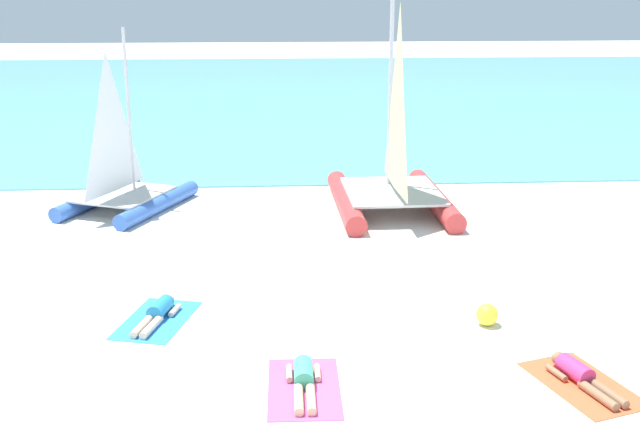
{
  "coord_description": "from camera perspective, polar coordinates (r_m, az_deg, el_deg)",
  "views": [
    {
      "loc": [
        -0.97,
        -10.35,
        5.98
      ],
      "look_at": [
        0.0,
        5.64,
        1.2
      ],
      "focal_mm": 43.96,
      "sensor_mm": 36.0,
      "label": 1
    }
  ],
  "objects": [
    {
      "name": "sunbather_rightmost",
      "position": [
        12.98,
        18.43,
        -11.11
      ],
      "size": [
        0.84,
        1.54,
        0.3
      ],
      "rotation": [
        0.0,
        0.0,
        0.31
      ],
      "color": "#D83372",
      "rests_on": "towel_rightmost"
    },
    {
      "name": "towel_center_left",
      "position": [
        14.78,
        -11.8,
        -7.6
      ],
      "size": [
        1.54,
        2.12,
        0.01
      ],
      "primitive_type": "cube",
      "rotation": [
        0.0,
        0.0,
        -0.25
      ],
      "color": "#338CD8",
      "rests_on": "ground"
    },
    {
      "name": "towel_center_right",
      "position": [
        12.25,
        -1.17,
        -12.58
      ],
      "size": [
        1.13,
        1.92,
        0.01
      ],
      "primitive_type": "cube",
      "rotation": [
        0.0,
        0.0,
        -0.01
      ],
      "color": "#D84C99",
      "rests_on": "ground"
    },
    {
      "name": "sunbather_center_right",
      "position": [
        12.25,
        -1.18,
        -11.92
      ],
      "size": [
        0.55,
        1.56,
        0.3
      ],
      "rotation": [
        0.0,
        0.0,
        -0.01
      ],
      "color": "#3FB28C",
      "rests_on": "towel_center_right"
    },
    {
      "name": "beach_ball",
      "position": [
        14.53,
        12.08,
        -7.21
      ],
      "size": [
        0.4,
        0.4,
        0.4
      ],
      "primitive_type": "sphere",
      "color": "yellow",
      "rests_on": "ground"
    },
    {
      "name": "sunbather_center_left",
      "position": [
        14.79,
        -11.73,
        -7.06
      ],
      "size": [
        0.77,
        1.55,
        0.3
      ],
      "rotation": [
        0.0,
        0.0,
        -0.25
      ],
      "color": "#268CCC",
      "rests_on": "towel_center_left"
    },
    {
      "name": "towel_rightmost",
      "position": [
        12.99,
        18.57,
        -11.72
      ],
      "size": [
        1.62,
        2.14,
        0.01
      ],
      "primitive_type": "cube",
      "rotation": [
        0.0,
        0.0,
        0.31
      ],
      "color": "#EA5933",
      "rests_on": "ground"
    },
    {
      "name": "ocean_water",
      "position": [
        43.31,
        -2.18,
        8.7
      ],
      "size": [
        120.0,
        40.0,
        0.05
      ],
      "primitive_type": "cube",
      "color": "#5BB2C1",
      "rests_on": "ground"
    },
    {
      "name": "sailboat_blue",
      "position": [
        21.75,
        -14.08,
        2.1
      ],
      "size": [
        3.61,
        4.32,
        4.81
      ],
      "rotation": [
        0.0,
        0.0,
        -0.4
      ],
      "color": "blue",
      "rests_on": "ground"
    },
    {
      "name": "sailboat_red",
      "position": [
        21.0,
        5.26,
        2.58
      ],
      "size": [
        3.1,
        4.76,
        6.11
      ],
      "rotation": [
        0.0,
        0.0,
        0.02
      ],
      "color": "#CC3838",
      "rests_on": "ground"
    },
    {
      "name": "ground_plane",
      "position": [
        21.23,
        -0.71,
        0.25
      ],
      "size": [
        120.0,
        120.0,
        0.0
      ],
      "primitive_type": "plane",
      "color": "white"
    }
  ]
}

